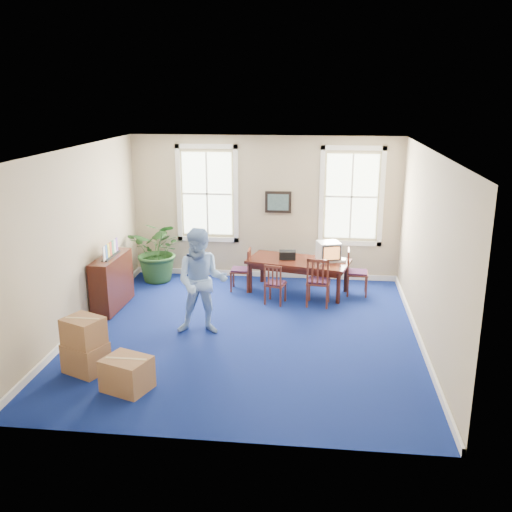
# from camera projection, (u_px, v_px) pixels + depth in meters

# --- Properties ---
(floor) EXTENTS (6.50, 6.50, 0.00)m
(floor) POSITION_uv_depth(u_px,v_px,m) (247.00, 333.00, 10.07)
(floor) COLOR navy
(floor) RESTS_ON ground
(ceiling) EXTENTS (6.50, 6.50, 0.00)m
(ceiling) POSITION_uv_depth(u_px,v_px,m) (246.00, 150.00, 9.18)
(ceiling) COLOR white
(ceiling) RESTS_ON ground
(wall_back) EXTENTS (6.50, 0.00, 6.50)m
(wall_back) POSITION_uv_depth(u_px,v_px,m) (265.00, 208.00, 12.73)
(wall_back) COLOR tan
(wall_back) RESTS_ON ground
(wall_front) EXTENTS (6.50, 0.00, 6.50)m
(wall_front) POSITION_uv_depth(u_px,v_px,m) (210.00, 319.00, 6.53)
(wall_front) COLOR tan
(wall_front) RESTS_ON ground
(wall_left) EXTENTS (0.00, 6.50, 6.50)m
(wall_left) POSITION_uv_depth(u_px,v_px,m) (76.00, 241.00, 9.95)
(wall_left) COLOR tan
(wall_left) RESTS_ON ground
(wall_right) EXTENTS (0.00, 6.50, 6.50)m
(wall_right) POSITION_uv_depth(u_px,v_px,m) (428.00, 251.00, 9.30)
(wall_right) COLOR tan
(wall_right) RESTS_ON ground
(baseboard_back) EXTENTS (6.00, 0.04, 0.12)m
(baseboard_back) POSITION_uv_depth(u_px,v_px,m) (264.00, 274.00, 13.13)
(baseboard_back) COLOR white
(baseboard_back) RESTS_ON ground
(baseboard_left) EXTENTS (0.04, 6.50, 0.12)m
(baseboard_left) POSITION_uv_depth(u_px,v_px,m) (85.00, 322.00, 10.38)
(baseboard_left) COLOR white
(baseboard_left) RESTS_ON ground
(baseboard_right) EXTENTS (0.04, 6.50, 0.12)m
(baseboard_right) POSITION_uv_depth(u_px,v_px,m) (419.00, 338.00, 9.73)
(baseboard_right) COLOR white
(baseboard_right) RESTS_ON ground
(window_left) EXTENTS (1.40, 0.12, 2.20)m
(window_left) POSITION_uv_depth(u_px,v_px,m) (207.00, 194.00, 12.77)
(window_left) COLOR white
(window_left) RESTS_ON ground
(window_right) EXTENTS (1.40, 0.12, 2.20)m
(window_right) POSITION_uv_depth(u_px,v_px,m) (351.00, 197.00, 12.42)
(window_right) COLOR white
(window_right) RESTS_ON ground
(wall_picture) EXTENTS (0.58, 0.06, 0.48)m
(wall_picture) POSITION_uv_depth(u_px,v_px,m) (278.00, 202.00, 12.61)
(wall_picture) COLOR black
(wall_picture) RESTS_ON ground
(conference_table) EXTENTS (2.25, 1.42, 0.71)m
(conference_table) POSITION_uv_depth(u_px,v_px,m) (298.00, 276.00, 12.04)
(conference_table) COLOR #3D170E
(conference_table) RESTS_ON ground
(crt_tv) EXTENTS (0.56, 0.58, 0.40)m
(crt_tv) POSITION_uv_depth(u_px,v_px,m) (328.00, 251.00, 11.86)
(crt_tv) COLOR #B7B7BC
(crt_tv) RESTS_ON conference_table
(game_console) EXTENTS (0.18, 0.22, 0.05)m
(game_console) POSITION_uv_depth(u_px,v_px,m) (342.00, 260.00, 11.83)
(game_console) COLOR white
(game_console) RESTS_ON conference_table
(equipment_bag) EXTENTS (0.37, 0.25, 0.17)m
(equipment_bag) POSITION_uv_depth(u_px,v_px,m) (287.00, 255.00, 11.98)
(equipment_bag) COLOR black
(equipment_bag) RESTS_ON conference_table
(chair_near_left) EXTENTS (0.45, 0.45, 0.84)m
(chair_near_left) POSITION_uv_depth(u_px,v_px,m) (275.00, 283.00, 11.39)
(chair_near_left) COLOR maroon
(chair_near_left) RESTS_ON ground
(chair_near_right) EXTENTS (0.49, 0.49, 1.01)m
(chair_near_right) POSITION_uv_depth(u_px,v_px,m) (318.00, 281.00, 11.27)
(chair_near_right) COLOR maroon
(chair_near_right) RESTS_ON ground
(chair_end_left) EXTENTS (0.41, 0.41, 0.91)m
(chair_end_left) POSITION_uv_depth(u_px,v_px,m) (240.00, 270.00, 12.14)
(chair_end_left) COLOR maroon
(chair_end_left) RESTS_ON ground
(chair_end_right) EXTENTS (0.45, 0.45, 0.97)m
(chair_end_right) POSITION_uv_depth(u_px,v_px,m) (358.00, 272.00, 11.87)
(chair_end_right) COLOR maroon
(chair_end_right) RESTS_ON ground
(man) EXTENTS (0.98, 0.79, 1.89)m
(man) POSITION_uv_depth(u_px,v_px,m) (202.00, 282.00, 9.85)
(man) COLOR #86AEE5
(man) RESTS_ON ground
(credenza) EXTENTS (0.42, 1.33, 1.04)m
(credenza) POSITION_uv_depth(u_px,v_px,m) (112.00, 284.00, 11.07)
(credenza) COLOR #3D170E
(credenza) RESTS_ON ground
(brochure_rack) EXTENTS (0.29, 0.70, 0.30)m
(brochure_rack) POSITION_uv_depth(u_px,v_px,m) (111.00, 250.00, 10.88)
(brochure_rack) COLOR #99999E
(brochure_rack) RESTS_ON credenza
(potted_plant) EXTENTS (1.40, 1.26, 1.41)m
(potted_plant) POSITION_uv_depth(u_px,v_px,m) (159.00, 251.00, 12.66)
(potted_plant) COLOR #21481D
(potted_plant) RESTS_ON ground
(cardboard_boxes) EXTENTS (2.12, 2.12, 0.91)m
(cardboard_boxes) POSITION_uv_depth(u_px,v_px,m) (102.00, 341.00, 8.66)
(cardboard_boxes) COLOR #A06D44
(cardboard_boxes) RESTS_ON ground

